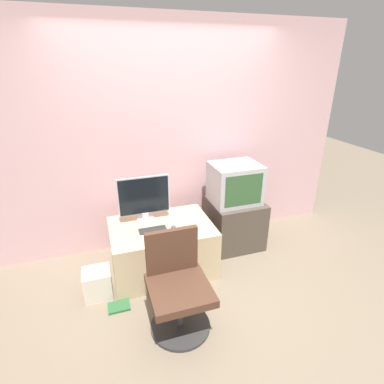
# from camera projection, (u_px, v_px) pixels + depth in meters

# --- Properties ---
(ground_plane) EXTENTS (12.00, 12.00, 0.00)m
(ground_plane) POSITION_uv_depth(u_px,v_px,m) (210.00, 306.00, 2.83)
(ground_plane) COLOR #7F705B
(wall_back) EXTENTS (4.40, 0.05, 2.60)m
(wall_back) POSITION_uv_depth(u_px,v_px,m) (171.00, 139.00, 3.47)
(wall_back) COLOR beige
(wall_back) RESTS_ON ground_plane
(desk) EXTENTS (1.07, 0.75, 0.55)m
(desk) POSITION_uv_depth(u_px,v_px,m) (162.00, 247.00, 3.25)
(desk) COLOR #CCB289
(desk) RESTS_ON ground_plane
(side_stand) EXTENTS (0.61, 0.58, 0.59)m
(side_stand) POSITION_uv_depth(u_px,v_px,m) (235.00, 223.00, 3.71)
(side_stand) COLOR #4C4238
(side_stand) RESTS_ON ground_plane
(main_monitor) EXTENTS (0.55, 0.19, 0.50)m
(main_monitor) POSITION_uv_depth(u_px,v_px,m) (144.00, 198.00, 3.15)
(main_monitor) COLOR silver
(main_monitor) RESTS_ON desk
(keyboard) EXTENTS (0.28, 0.11, 0.01)m
(keyboard) POSITION_uv_depth(u_px,v_px,m) (153.00, 230.00, 3.05)
(keyboard) COLOR #2D2D2D
(keyboard) RESTS_ON desk
(mouse) EXTENTS (0.05, 0.04, 0.03)m
(mouse) POSITION_uv_depth(u_px,v_px,m) (173.00, 227.00, 3.08)
(mouse) COLOR #4C4C51
(mouse) RESTS_ON desk
(crt_tv) EXTENTS (0.55, 0.46, 0.46)m
(crt_tv) POSITION_uv_depth(u_px,v_px,m) (235.00, 183.00, 3.50)
(crt_tv) COLOR #B7B7BC
(crt_tv) RESTS_ON side_stand
(office_chair) EXTENTS (0.52, 0.52, 0.85)m
(office_chair) POSITION_uv_depth(u_px,v_px,m) (178.00, 288.00, 2.51)
(office_chair) COLOR #333333
(office_chair) RESTS_ON ground_plane
(cardboard_box_lower) EXTENTS (0.26, 0.24, 0.29)m
(cardboard_box_lower) POSITION_uv_depth(u_px,v_px,m) (98.00, 283.00, 2.91)
(cardboard_box_lower) COLOR beige
(cardboard_box_lower) RESTS_ON ground_plane
(book) EXTENTS (0.20, 0.14, 0.02)m
(book) POSITION_uv_depth(u_px,v_px,m) (119.00, 307.00, 2.81)
(book) COLOR #2D6638
(book) RESTS_ON ground_plane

